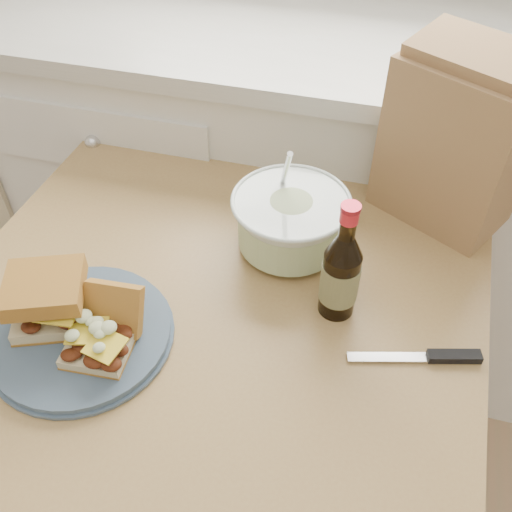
% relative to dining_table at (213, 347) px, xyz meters
% --- Properties ---
extents(cabinet_run, '(2.50, 0.64, 0.94)m').
position_rel_dining_table_xyz_m(cabinet_run, '(0.09, 0.70, -0.17)').
color(cabinet_run, white).
rests_on(cabinet_run, ground).
extents(dining_table, '(0.93, 0.93, 0.75)m').
position_rel_dining_table_xyz_m(dining_table, '(0.00, 0.00, 0.00)').
color(dining_table, '#A98750').
rests_on(dining_table, ground).
extents(plate, '(0.28, 0.28, 0.02)m').
position_rel_dining_table_xyz_m(plate, '(-0.17, -0.11, 0.12)').
color(plate, '#455970').
rests_on(plate, dining_table).
extents(sandwich_left, '(0.15, 0.14, 0.09)m').
position_rel_dining_table_xyz_m(sandwich_left, '(-0.23, -0.10, 0.17)').
color(sandwich_left, beige).
rests_on(sandwich_left, plate).
extents(sandwich_right, '(0.10, 0.14, 0.08)m').
position_rel_dining_table_xyz_m(sandwich_right, '(-0.13, -0.12, 0.15)').
color(sandwich_right, beige).
rests_on(sandwich_right, plate).
extents(coleslaw_bowl, '(0.21, 0.21, 0.21)m').
position_rel_dining_table_xyz_m(coleslaw_bowl, '(0.09, 0.18, 0.16)').
color(coleslaw_bowl, silver).
rests_on(coleslaw_bowl, dining_table).
extents(beer_bottle, '(0.06, 0.06, 0.22)m').
position_rel_dining_table_xyz_m(beer_bottle, '(0.20, 0.05, 0.19)').
color(beer_bottle, black).
rests_on(beer_bottle, dining_table).
extents(knife, '(0.20, 0.07, 0.01)m').
position_rel_dining_table_xyz_m(knife, '(0.37, -0.00, 0.12)').
color(knife, silver).
rests_on(knife, dining_table).
extents(paper_bag, '(0.28, 0.25, 0.31)m').
position_rel_dining_table_xyz_m(paper_bag, '(0.35, 0.36, 0.26)').
color(paper_bag, '#AB7C53').
rests_on(paper_bag, dining_table).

